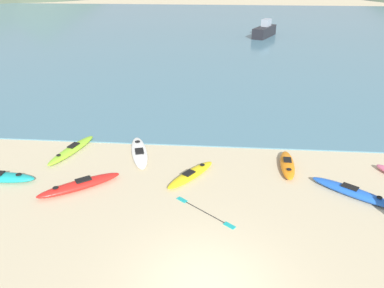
# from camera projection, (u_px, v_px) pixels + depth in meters

# --- Properties ---
(bay_water) EXTENTS (160.00, 70.00, 0.06)m
(bay_water) POSITION_uv_depth(u_px,v_px,m) (222.00, 32.00, 50.20)
(bay_water) COLOR teal
(bay_water) RESTS_ON ground_plane
(kayak_on_sand_1) EXTENTS (0.78, 2.66, 0.38)m
(kayak_on_sand_1) POSITION_uv_depth(u_px,v_px,m) (287.00, 165.00, 16.86)
(kayak_on_sand_1) COLOR orange
(kayak_on_sand_1) RESTS_ON ground_plane
(kayak_on_sand_2) EXTENTS (3.13, 2.58, 0.40)m
(kayak_on_sand_2) POSITION_uv_depth(u_px,v_px,m) (80.00, 185.00, 15.31)
(kayak_on_sand_2) COLOR red
(kayak_on_sand_2) RESTS_ON ground_plane
(kayak_on_sand_3) EXTENTS (2.16, 2.77, 0.30)m
(kayak_on_sand_3) POSITION_uv_depth(u_px,v_px,m) (191.00, 174.00, 16.16)
(kayak_on_sand_3) COLOR yellow
(kayak_on_sand_3) RESTS_ON ground_plane
(kayak_on_sand_4) EXTENTS (2.92, 0.70, 0.39)m
(kayak_on_sand_4) POSITION_uv_depth(u_px,v_px,m) (1.00, 177.00, 15.86)
(kayak_on_sand_4) COLOR teal
(kayak_on_sand_4) RESTS_ON ground_plane
(kayak_on_sand_5) EXTENTS (1.67, 3.46, 0.30)m
(kayak_on_sand_5) POSITION_uv_depth(u_px,v_px,m) (139.00, 152.00, 18.06)
(kayak_on_sand_5) COLOR white
(kayak_on_sand_5) RESTS_ON ground_plane
(kayak_on_sand_6) EXTENTS (1.52, 3.43, 0.35)m
(kayak_on_sand_6) POSITION_uv_depth(u_px,v_px,m) (72.00, 150.00, 18.23)
(kayak_on_sand_6) COLOR #8CCC2D
(kayak_on_sand_6) RESTS_ON ground_plane
(kayak_on_sand_7) EXTENTS (3.12, 2.48, 0.39)m
(kayak_on_sand_7) POSITION_uv_depth(u_px,v_px,m) (354.00, 192.00, 14.83)
(kayak_on_sand_7) COLOR blue
(kayak_on_sand_7) RESTS_ON ground_plane
(moored_boat_0) EXTENTS (3.33, 5.10, 2.07)m
(moored_boat_0) POSITION_uv_depth(u_px,v_px,m) (265.00, 31.00, 46.22)
(moored_boat_0) COLOR black
(moored_boat_0) RESTS_ON bay_water
(loose_paddle) EXTENTS (2.30, 1.86, 0.03)m
(loose_paddle) POSITION_uv_depth(u_px,v_px,m) (205.00, 212.00, 13.92)
(loose_paddle) COLOR black
(loose_paddle) RESTS_ON ground_plane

